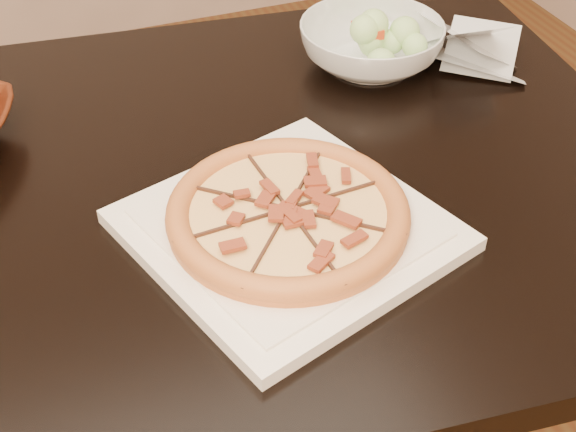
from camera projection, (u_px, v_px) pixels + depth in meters
name	position (u px, v px, depth m)	size (l,w,h in m)	color
dining_table	(157.00, 250.00, 1.07)	(1.42, 0.99, 0.75)	black
plate	(288.00, 229.00, 0.92)	(0.40, 0.40, 0.02)	white
pizza	(288.00, 213.00, 0.90)	(0.28, 0.28, 0.03)	#CD7936
salad_bowl	(371.00, 45.00, 1.21)	(0.22, 0.22, 0.07)	silver
salad	(373.00, 13.00, 1.18)	(0.09, 0.12, 0.04)	#C8E296
cling_film	(470.00, 47.00, 1.22)	(0.15, 0.12, 0.05)	silver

